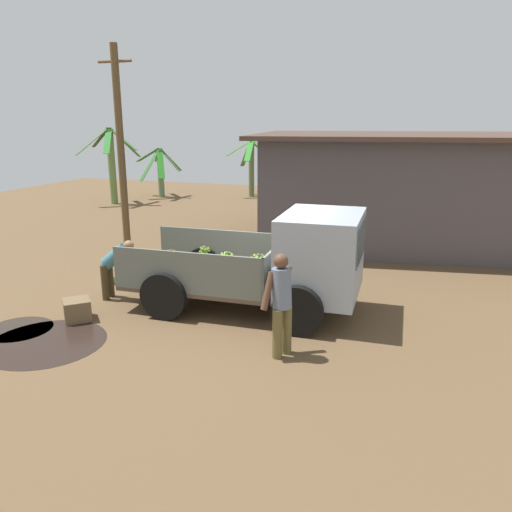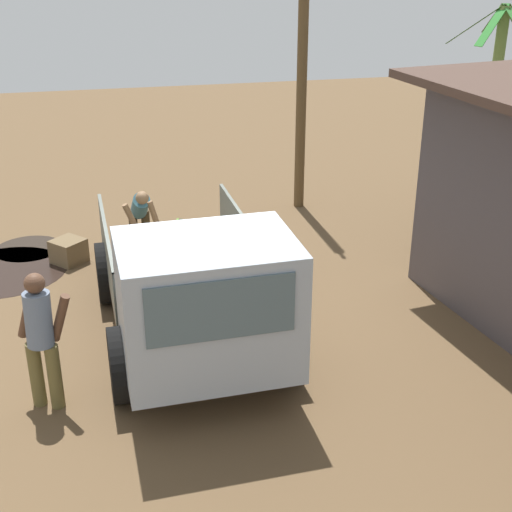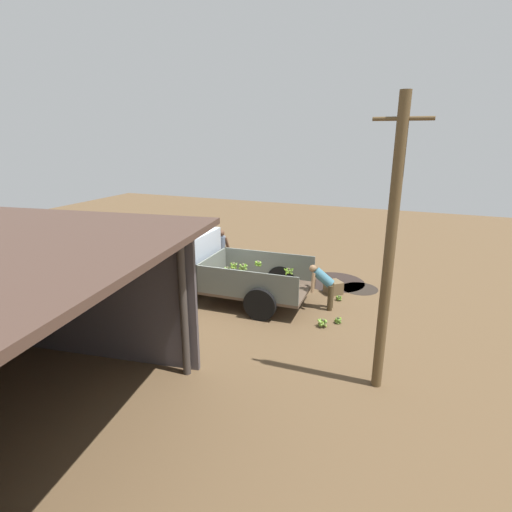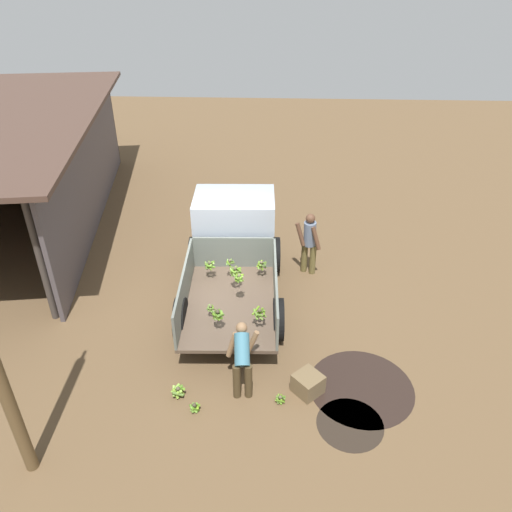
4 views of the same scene
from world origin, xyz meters
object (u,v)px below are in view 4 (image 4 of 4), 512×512
Objects in this scene: person_foreground_visitor at (309,241)px; banana_bunch_on_ground_2 at (280,399)px; person_worker_loading at (242,357)px; wooden_crate_0 at (308,384)px; cargo_truck at (234,240)px; banana_bunch_on_ground_0 at (195,407)px; banana_bunch_on_ground_1 at (178,391)px.

person_foreground_visitor reaches higher than banana_bunch_on_ground_2.
person_worker_loading is 1.35m from wooden_crate_0.
cargo_truck is 2.75× the size of person_foreground_visitor.
banana_bunch_on_ground_2 is 0.60m from wooden_crate_0.
person_foreground_visitor is at bearing -25.88° from banana_bunch_on_ground_0.
person_worker_loading is 2.71× the size of wooden_crate_0.
cargo_truck is 4.36m from banana_bunch_on_ground_2.
person_foreground_visitor is at bearing -31.31° from banana_bunch_on_ground_1.
banana_bunch_on_ground_1 is at bearing 46.59° from banana_bunch_on_ground_0.
banana_bunch_on_ground_1 is (-4.01, 0.74, -0.93)m from cargo_truck.
person_foreground_visitor is 4.23m from person_worker_loading.
wooden_crate_0 reaches higher than banana_bunch_on_ground_2.
person_foreground_visitor is 8.16× the size of banana_bunch_on_ground_2.
person_foreground_visitor is at bearing -24.12° from person_worker_loading.
banana_bunch_on_ground_2 is at bearing -92.12° from banana_bunch_on_ground_1.
wooden_crate_0 reaches higher than banana_bunch_on_ground_1.
banana_bunch_on_ground_0 is at bearing 173.04° from cargo_truck.
wooden_crate_0 is at bearing -61.21° from banana_bunch_on_ground_2.
banana_bunch_on_ground_0 is 1.06× the size of banana_bunch_on_ground_2.
banana_bunch_on_ground_1 is 2.43m from wooden_crate_0.
cargo_truck is 1.87m from person_foreground_visitor.
banana_bunch_on_ground_2 is (-0.07, -1.90, -0.03)m from banana_bunch_on_ground_1.
person_foreground_visitor is 4.46m from banana_bunch_on_ground_2.
person_foreground_visitor reaches higher than wooden_crate_0.
wooden_crate_0 is (0.55, -2.06, 0.10)m from banana_bunch_on_ground_0.
person_foreground_visitor is 5.05m from banana_bunch_on_ground_1.
banana_bunch_on_ground_0 is 0.50m from banana_bunch_on_ground_1.
person_foreground_visitor is 1.31× the size of person_worker_loading.
cargo_truck reaches higher than person_foreground_visitor.
wooden_crate_0 is (0.28, -0.52, 0.11)m from banana_bunch_on_ground_2.
banana_bunch_on_ground_0 is at bearing 99.91° from banana_bunch_on_ground_2.
wooden_crate_0 is (-4.04, 0.17, -0.73)m from person_foreground_visitor.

